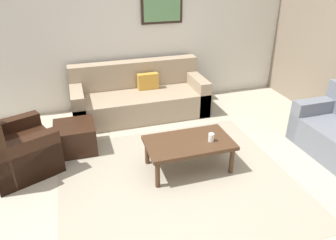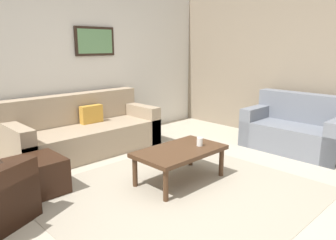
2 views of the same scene
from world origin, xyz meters
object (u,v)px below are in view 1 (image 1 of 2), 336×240
object	(u,v)px
ottoman	(75,137)
cup	(211,137)
coffee_table	(189,145)
framed_artwork	(162,9)
armchair_leather	(13,151)
couch_main	(139,97)

from	to	relation	value
ottoman	cup	distance (m)	1.94
coffee_table	cup	size ratio (longest dim) A/B	10.45
coffee_table	framed_artwork	size ratio (longest dim) A/B	1.49
armchair_leather	coffee_table	xyz separation A→B (m)	(2.14, -0.58, 0.05)
coffee_table	armchair_leather	bearing A→B (deg)	164.88
armchair_leather	ottoman	world-z (taller)	armchair_leather
armchair_leather	framed_artwork	bearing A→B (deg)	34.71
ottoman	framed_artwork	distance (m)	2.65
ottoman	cup	size ratio (longest dim) A/B	5.32
armchair_leather	coffee_table	bearing A→B (deg)	-15.12
ottoman	couch_main	bearing A→B (deg)	39.93
cup	framed_artwork	bearing A→B (deg)	88.65
couch_main	armchair_leather	size ratio (longest dim) A/B	2.17
armchair_leather	couch_main	bearing A→B (deg)	33.99
couch_main	framed_artwork	bearing A→B (deg)	37.05
ottoman	framed_artwork	size ratio (longest dim) A/B	0.76
couch_main	armchair_leather	bearing A→B (deg)	-146.01
ottoman	cup	xyz separation A→B (m)	(1.65, -0.99, 0.26)
couch_main	coffee_table	bearing A→B (deg)	-82.56
armchair_leather	ottoman	bearing A→B (deg)	23.28
couch_main	framed_artwork	xyz separation A→B (m)	(0.57, 0.43, 1.40)
couch_main	coffee_table	world-z (taller)	couch_main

